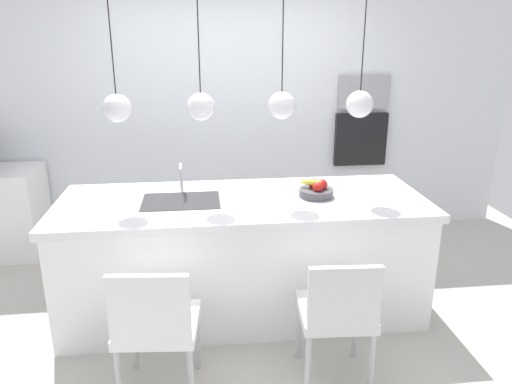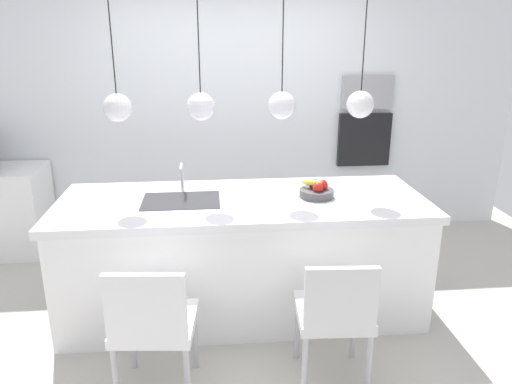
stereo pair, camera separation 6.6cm
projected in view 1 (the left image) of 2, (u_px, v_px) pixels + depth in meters
floor at (244, 308)px, 3.85m from camera, size 6.60×6.60×0.00m
back_wall at (228, 112)px, 5.00m from camera, size 6.00×0.10×2.60m
kitchen_island at (243, 255)px, 3.71m from camera, size 2.70×1.00×0.91m
sink_basin at (181, 202)px, 3.52m from camera, size 0.56×0.40×0.02m
faucet at (181, 174)px, 3.67m from camera, size 0.02×0.17×0.22m
fruit_bowl at (316, 190)px, 3.60m from camera, size 0.25×0.25×0.14m
microwave at (364, 92)px, 5.03m from camera, size 0.54×0.08×0.34m
oven at (360, 139)px, 5.18m from camera, size 0.56×0.08×0.56m
chair_near at (156, 323)px, 2.76m from camera, size 0.50×0.49×0.88m
chair_middle at (338, 311)px, 2.88m from camera, size 0.46×0.47×0.87m
pendant_light_left at (117, 108)px, 3.26m from camera, size 0.19×0.19×0.79m
pendant_light_center_left at (201, 107)px, 3.32m from camera, size 0.19×0.19×0.79m
pendant_light_center_right at (282, 105)px, 3.38m from camera, size 0.19×0.19×0.79m
pendant_light_right at (360, 104)px, 3.44m from camera, size 0.19×0.19×0.79m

